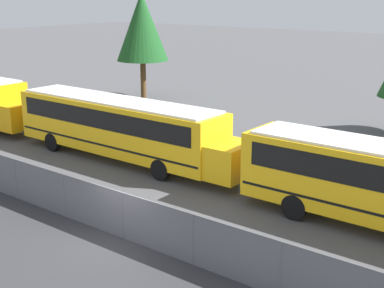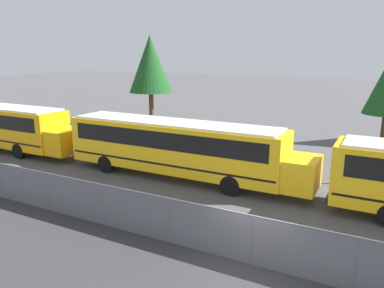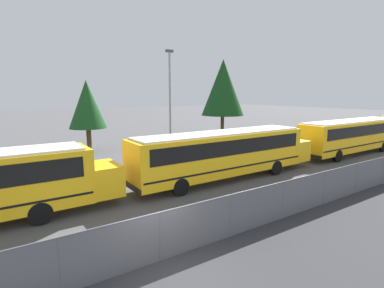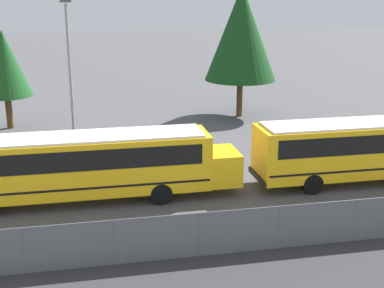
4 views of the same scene
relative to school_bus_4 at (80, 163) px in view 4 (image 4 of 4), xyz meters
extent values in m
cylinder|color=slate|center=(-1.95, -6.15, -1.00)|extent=(0.07, 0.07, 1.69)
cylinder|color=slate|center=(1.09, -6.15, -1.00)|extent=(0.07, 0.07, 1.69)
cylinder|color=slate|center=(4.13, -6.15, -1.00)|extent=(0.07, 0.07, 1.69)
cylinder|color=slate|center=(7.17, -6.15, -1.00)|extent=(0.07, 0.07, 1.69)
cylinder|color=slate|center=(10.21, -6.15, -1.00)|extent=(0.07, 0.07, 1.69)
cube|color=yellow|center=(-0.30, 0.00, -0.10)|extent=(12.28, 2.42, 2.51)
cube|color=black|center=(-0.30, 0.00, 0.45)|extent=(11.30, 2.46, 0.90)
cube|color=black|center=(-0.30, 0.00, -0.80)|extent=(12.03, 2.45, 0.10)
cube|color=yellow|center=(6.58, 0.00, -0.60)|extent=(1.47, 2.22, 1.50)
cube|color=silver|center=(-0.30, 0.00, 1.20)|extent=(11.67, 2.17, 0.10)
cylinder|color=black|center=(3.51, 1.09, -1.35)|extent=(0.99, 0.28, 0.99)
cylinder|color=black|center=(3.51, -1.09, -1.35)|extent=(0.99, 0.28, 0.99)
cube|color=yellow|center=(14.47, -0.20, -0.10)|extent=(12.28, 2.42, 2.51)
cube|color=black|center=(14.47, -0.20, 0.45)|extent=(11.30, 2.46, 0.90)
cube|color=black|center=(14.47, -0.20, -0.80)|extent=(12.03, 2.45, 0.10)
cube|color=black|center=(8.28, -0.20, -1.20)|extent=(0.12, 2.42, 0.24)
cube|color=silver|center=(14.47, -0.20, 1.20)|extent=(11.67, 2.17, 0.10)
cylinder|color=black|center=(10.67, 0.89, -1.35)|extent=(0.99, 0.28, 0.99)
cylinder|color=black|center=(10.67, -1.29, -1.35)|extent=(0.99, 0.28, 0.99)
cylinder|color=gray|center=(-0.32, 6.56, 2.43)|extent=(0.16, 0.16, 8.55)
cube|color=#47474C|center=(-0.32, 6.56, 6.85)|extent=(0.60, 0.24, 0.20)
cylinder|color=#51381E|center=(11.73, 14.55, -0.47)|extent=(0.44, 0.44, 2.76)
cone|color=#144219|center=(11.73, 14.55, 4.30)|extent=(5.22, 5.22, 6.78)
cylinder|color=#51381E|center=(-4.75, 14.30, -0.73)|extent=(0.44, 0.44, 2.24)
cone|color=#194C1E|center=(-4.75, 14.30, 2.62)|extent=(3.41, 3.41, 4.44)
camera|label=1|loc=(4.15, -18.07, 6.36)|focal=50.00mm
camera|label=2|loc=(-4.66, -16.59, 4.79)|focal=35.00mm
camera|label=3|loc=(-12.25, -14.33, 3.66)|focal=28.00mm
camera|label=4|loc=(0.39, -23.21, 7.60)|focal=50.00mm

